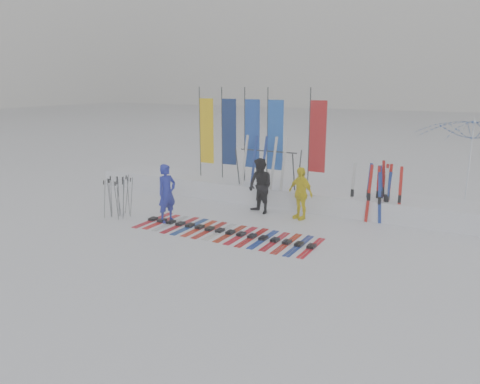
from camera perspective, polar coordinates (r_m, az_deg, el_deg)
The scene contains 11 objects.
ground at distance 11.98m, azimuth -4.53°, elevation -6.11°, with size 120.00×120.00×0.00m, color white.
snow_bank at distance 15.79m, azimuth 4.57°, elevation -0.19°, with size 14.00×1.60×0.60m, color white.
person_blue at distance 13.61m, azimuth -8.91°, elevation -0.15°, with size 0.62×0.40×1.69m, color #1C26A4.
person_black at distance 14.34m, azimuth 2.50°, elevation 0.73°, with size 0.83×0.65×1.71m, color black.
person_yellow at distance 13.86m, azimuth 7.37°, elevation -0.13°, with size 0.91×0.38×1.56m, color #FFEB10.
tent_canopy at distance 15.48m, azimuth 26.25°, elevation 2.76°, with size 3.29×3.35×3.01m, color white.
ski_row at distance 12.63m, azimuth -1.82°, elevation -4.87°, with size 5.08×1.70×0.07m.
pole_cluster at distance 14.44m, azimuth -14.58°, elevation -0.63°, with size 0.85×0.83×1.25m.
feather_flags at distance 16.01m, azimuth 1.70°, elevation 7.10°, with size 4.67×0.30×3.20m.
ski_rack at distance 15.28m, azimuth 3.44°, elevation 3.53°, with size 2.04×0.80×1.23m.
upright_skis at distance 14.23m, azimuth 16.66°, elevation -0.10°, with size 1.46×1.03×1.70m.
Camera 1 is at (6.21, -9.44, 3.98)m, focal length 35.00 mm.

